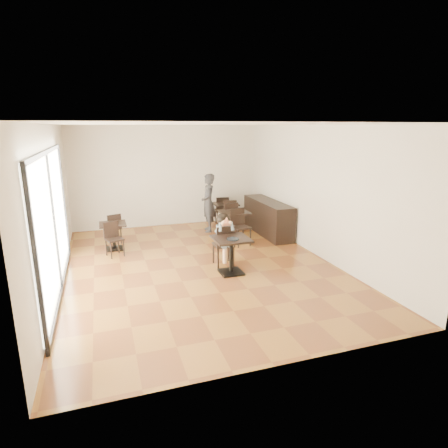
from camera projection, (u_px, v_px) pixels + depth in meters
name	position (u px, v px, depth m)	size (l,w,h in m)	color
floor	(200.00, 266.00, 8.74)	(6.00, 8.00, 0.01)	brown
ceiling	(197.00, 124.00, 7.93)	(6.00, 8.00, 0.01)	white
wall_back	(167.00, 176.00, 12.01)	(6.00, 0.01, 3.20)	beige
wall_front	(279.00, 255.00, 4.66)	(6.00, 0.01, 3.20)	beige
wall_left	(52.00, 207.00, 7.42)	(0.01, 8.00, 3.20)	beige
wall_right	(316.00, 191.00, 9.24)	(0.01, 8.00, 3.20)	beige
storefront_window	(52.00, 223.00, 7.02)	(0.04, 4.50, 2.60)	white
child_table	(231.00, 256.00, 8.19)	(0.77, 0.77, 0.81)	black
child_chair	(223.00, 245.00, 8.68)	(0.44, 0.44, 0.98)	black
child	(223.00, 240.00, 8.64)	(0.44, 0.61, 1.23)	gray
plate	(233.00, 239.00, 8.00)	(0.27, 0.27, 0.02)	black
pizza_slice	(226.00, 223.00, 8.36)	(0.28, 0.22, 0.07)	#E9CB84
adult_patron	(208.00, 203.00, 11.41)	(0.65, 0.43, 1.78)	#323237
cafe_table_mid	(234.00, 226.00, 10.66)	(0.78, 0.78, 0.83)	black
cafe_table_left	(114.00, 236.00, 9.81)	(0.67, 0.67, 0.71)	black
cafe_table_back	(225.00, 215.00, 12.01)	(0.73, 0.73, 0.78)	black
chair_mid_a	(228.00, 218.00, 11.14)	(0.45, 0.45, 0.99)	black
chair_mid_b	(241.00, 228.00, 10.13)	(0.45, 0.45, 0.99)	black
chair_left_a	(113.00, 228.00, 10.30)	(0.38, 0.38, 0.85)	black
chair_left_b	(114.00, 240.00, 9.29)	(0.38, 0.38, 0.85)	black
chair_back_a	(222.00, 210.00, 12.34)	(0.42, 0.42, 0.93)	black
chair_back_b	(231.00, 217.00, 11.49)	(0.42, 0.42, 0.93)	black
service_counter	(268.00, 217.00, 11.25)	(0.60, 2.40, 1.00)	black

